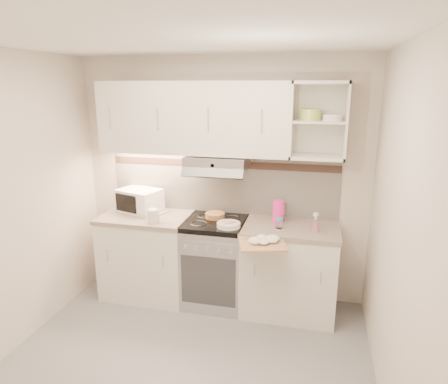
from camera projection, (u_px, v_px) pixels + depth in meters
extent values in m
plane|color=gray|center=(182.00, 371.00, 3.19)|extent=(3.00, 3.00, 0.00)
cube|color=beige|center=(222.00, 180.00, 4.18)|extent=(3.00, 0.04, 2.50)
cube|color=beige|center=(55.00, 342.00, 1.55)|extent=(3.00, 0.04, 2.50)
cube|color=beige|center=(0.00, 209.00, 3.19)|extent=(0.04, 2.80, 2.50)
cube|color=beige|center=(400.00, 242.00, 2.53)|extent=(0.04, 2.80, 2.50)
cube|color=white|center=(171.00, 38.00, 2.54)|extent=(3.00, 2.80, 0.04)
cube|color=silver|center=(222.00, 183.00, 4.18)|extent=(2.40, 0.02, 0.64)
cube|color=#37241E|center=(222.00, 164.00, 4.12)|extent=(2.40, 0.01, 0.08)
cube|color=silver|center=(193.00, 118.00, 3.91)|extent=(1.90, 0.34, 0.70)
cube|color=silver|center=(319.00, 120.00, 3.64)|extent=(0.50, 0.34, 0.70)
cylinder|color=#A6C14A|center=(310.00, 115.00, 3.65)|extent=(0.19, 0.19, 0.10)
cylinder|color=white|center=(333.00, 117.00, 3.61)|extent=(0.18, 0.18, 0.06)
cube|color=#B7B7BC|center=(217.00, 162.00, 3.93)|extent=(0.60, 0.40, 0.12)
cube|color=silver|center=(148.00, 257.00, 4.28)|extent=(0.90, 0.60, 0.86)
cube|color=gray|center=(146.00, 217.00, 4.16)|extent=(0.92, 0.62, 0.04)
cube|color=silver|center=(289.00, 271.00, 3.95)|extent=(0.90, 0.60, 0.86)
cube|color=gray|center=(291.00, 228.00, 3.83)|extent=(0.92, 0.62, 0.04)
cube|color=#B7B7BC|center=(216.00, 264.00, 4.11)|extent=(0.60, 0.58, 0.85)
cube|color=black|center=(215.00, 223.00, 3.99)|extent=(0.60, 0.60, 0.05)
cube|color=white|center=(140.00, 200.00, 4.26)|extent=(0.50, 0.43, 0.24)
cube|color=black|center=(133.00, 204.00, 4.11)|extent=(0.27, 0.10, 0.19)
cylinder|color=silver|center=(153.00, 216.00, 3.94)|extent=(0.12, 0.12, 0.13)
cone|color=silver|center=(162.00, 214.00, 3.94)|extent=(0.16, 0.07, 0.10)
torus|color=silver|center=(153.00, 208.00, 3.92)|extent=(0.10, 0.04, 0.10)
cylinder|color=white|center=(229.00, 226.00, 3.81)|extent=(0.23, 0.23, 0.01)
cylinder|color=white|center=(229.00, 225.00, 3.80)|extent=(0.23, 0.23, 0.01)
cylinder|color=white|center=(229.00, 223.00, 3.80)|extent=(0.23, 0.23, 0.01)
cube|color=silver|center=(229.00, 222.00, 3.80)|extent=(0.14, 0.06, 0.01)
cylinder|color=#AF8745|center=(215.00, 215.00, 4.07)|extent=(0.20, 0.20, 0.05)
cylinder|color=#FF2A96|center=(278.00, 211.00, 3.92)|extent=(0.11, 0.11, 0.22)
cube|color=#FF2A96|center=(283.00, 210.00, 3.88)|extent=(0.02, 0.03, 0.09)
cylinder|color=silver|center=(280.00, 211.00, 4.02)|extent=(0.10, 0.10, 0.17)
cylinder|color=#B7B7BC|center=(281.00, 202.00, 3.99)|extent=(0.10, 0.10, 0.02)
cylinder|color=white|center=(279.00, 224.00, 3.77)|extent=(0.06, 0.06, 0.08)
cylinder|color=#2890C9|center=(279.00, 220.00, 3.75)|extent=(0.07, 0.07, 0.02)
cone|color=#FD9CBD|center=(315.00, 225.00, 3.67)|extent=(0.08, 0.08, 0.12)
cube|color=tan|center=(262.00, 244.00, 3.49)|extent=(0.48, 0.45, 0.02)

